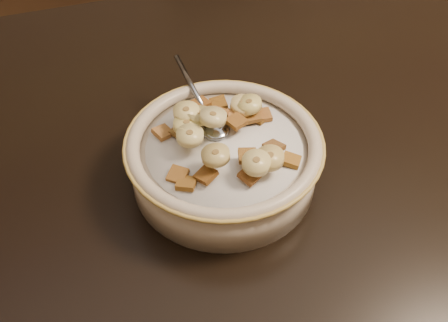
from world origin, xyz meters
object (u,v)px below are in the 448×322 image
object	(u,v)px
chair	(259,21)
cereal_bowl	(224,163)
table	(340,136)
spoon	(212,126)

from	to	relation	value
chair	cereal_bowl	size ratio (longest dim) A/B	4.47
table	chair	size ratio (longest dim) A/B	1.41
cereal_bowl	table	bearing A→B (deg)	14.39
table	cereal_bowl	world-z (taller)	cereal_bowl
chair	cereal_bowl	world-z (taller)	chair
table	chair	xyz separation A→B (m)	(0.13, 0.70, -0.24)
table	chair	bearing A→B (deg)	76.99
spoon	chair	bearing A→B (deg)	-121.19
table	spoon	world-z (taller)	spoon
spoon	cereal_bowl	bearing A→B (deg)	90.00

